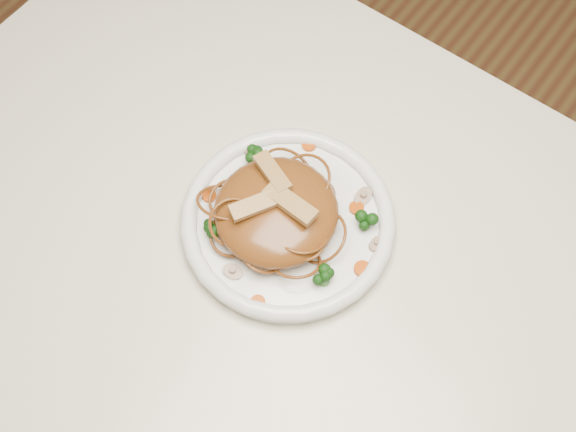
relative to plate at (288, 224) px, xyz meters
The scene contains 20 objects.
ground 0.76m from the plate, 30.89° to the right, with size 4.00×4.00×0.00m, color brown.
table 0.15m from the plate, 30.89° to the right, with size 1.20×0.80×0.75m.
plate is the anchor object (origin of this frame).
noodle_mound 0.04m from the plate, 140.69° to the right, with size 0.15×0.15×0.05m, color brown.
chicken_a 0.07m from the plate, 33.28° to the right, with size 0.07×0.02×0.01m, color tan.
chicken_b 0.08m from the plate, 154.67° to the left, with size 0.06×0.02×0.01m, color tan.
chicken_c 0.08m from the plate, 130.47° to the right, with size 0.06×0.02×0.01m, color tan.
broccoli_0 0.09m from the plate, 32.56° to the left, with size 0.03×0.03×0.03m, color #113D0C, non-canonical shape.
broccoli_1 0.10m from the plate, 153.69° to the left, with size 0.03×0.03×0.03m, color #113D0C, non-canonical shape.
broccoli_2 0.09m from the plate, 133.55° to the right, with size 0.02×0.02×0.03m, color #113D0C, non-canonical shape.
broccoli_3 0.09m from the plate, 25.23° to the right, with size 0.02×0.02×0.03m, color #113D0C, non-canonical shape.
carrot_0 0.09m from the plate, 48.24° to the left, with size 0.02×0.02×0.01m, color #B23E06.
carrot_1 0.10m from the plate, 162.42° to the right, with size 0.02×0.02×0.01m, color #B23E06.
carrot_2 0.11m from the plate, ahead, with size 0.02×0.02×0.01m, color #B23E06.
carrot_3 0.11m from the plate, 112.86° to the left, with size 0.02×0.02×0.01m, color #B23E06.
carrot_4 0.11m from the plate, 71.48° to the right, with size 0.02×0.02×0.01m, color #B23E06.
mushroom_0 0.09m from the plate, 96.98° to the right, with size 0.02×0.02×0.01m, color tan.
mushroom_1 0.11m from the plate, 20.15° to the left, with size 0.02×0.02×0.01m, color tan.
mushroom_2 0.11m from the plate, 152.86° to the left, with size 0.02×0.02×0.01m, color tan.
mushroom_3 0.10m from the plate, 56.27° to the left, with size 0.03×0.03×0.01m, color tan.
Camera 1 is at (0.16, -0.28, 1.59)m, focal length 47.82 mm.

